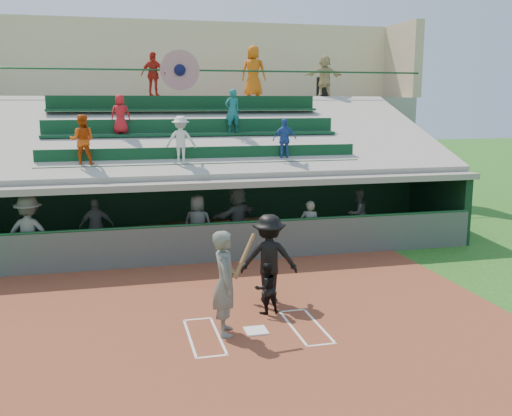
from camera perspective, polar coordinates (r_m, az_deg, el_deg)
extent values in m
plane|color=#215718|center=(11.41, 0.00, -12.33)|extent=(100.00, 100.00, 0.00)
cube|color=brown|center=(11.85, -0.60, -11.37)|extent=(11.00, 9.00, 0.02)
cube|color=white|center=(11.40, 0.00, -12.17)|extent=(0.43, 0.43, 0.03)
cube|color=silver|center=(11.26, -3.80, -12.56)|extent=(0.05, 1.80, 0.01)
cube|color=white|center=(11.59, 3.68, -11.85)|extent=(0.05, 1.80, 0.01)
cube|color=silver|center=(11.18, -6.65, -12.77)|extent=(0.05, 1.80, 0.01)
cube|color=white|center=(11.76, 6.29, -11.56)|extent=(0.05, 1.80, 0.01)
cube|color=white|center=(12.04, -5.89, -11.00)|extent=(0.60, 0.05, 0.01)
cube|color=silver|center=(12.46, 3.63, -10.20)|extent=(0.60, 0.05, 0.01)
cube|color=white|center=(10.41, -4.43, -14.59)|extent=(0.60, 0.05, 0.01)
cube|color=white|center=(10.89, 6.56, -13.43)|extent=(0.60, 0.05, 0.01)
cube|color=gray|center=(17.70, -5.28, -3.90)|extent=(16.00, 3.50, 0.04)
cube|color=gray|center=(23.93, -7.85, 5.39)|extent=(20.00, 3.00, 4.60)
cube|color=#4E534E|center=(15.89, -4.36, -3.60)|extent=(16.00, 0.06, 1.10)
cylinder|color=#154222|center=(15.76, -4.39, -1.59)|extent=(16.00, 0.08, 0.08)
cube|color=black|center=(19.16, -6.14, 0.51)|extent=(16.00, 0.25, 2.20)
cube|color=black|center=(20.23, 17.67, 0.61)|extent=(0.25, 3.50, 2.20)
cube|color=gray|center=(17.28, -5.41, 3.11)|extent=(16.40, 3.90, 0.18)
cube|color=gray|center=(20.86, -6.80, 1.47)|extent=(16.40, 3.50, 2.30)
cube|color=gray|center=(22.34, -7.40, 5.04)|extent=(16.40, 0.30, 4.60)
cube|color=gray|center=(18.99, -6.32, 7.56)|extent=(16.40, 6.51, 2.37)
cube|color=#0C351A|center=(16.69, -5.15, 4.41)|extent=(9.40, 0.42, 0.08)
cube|color=#0C371D|center=(16.86, -5.27, 5.36)|extent=(9.40, 0.06, 0.45)
cube|color=#0D3920|center=(18.50, -6.11, 7.33)|extent=(9.40, 0.42, 0.08)
cube|color=#0D3A1F|center=(18.68, -6.21, 8.16)|extent=(9.40, 0.06, 0.45)
cube|color=#0C371D|center=(20.35, -6.90, 9.73)|extent=(9.40, 0.42, 0.08)
cube|color=#0C3419|center=(20.55, -6.98, 10.46)|extent=(9.40, 0.06, 0.45)
imported|color=#C5440B|center=(16.55, -16.99, 6.51)|extent=(0.73, 0.60, 1.40)
imported|color=silver|center=(16.63, -7.52, 6.80)|extent=(0.95, 0.66, 1.34)
imported|color=#294CA4|center=(17.27, 2.89, 6.86)|extent=(0.74, 0.33, 1.25)
imported|color=red|center=(18.40, -13.40, 9.11)|extent=(0.64, 0.46, 1.22)
imported|color=#176168|center=(18.78, -2.38, 9.68)|extent=(0.57, 0.45, 1.40)
cylinder|color=#133E21|center=(22.37, -7.64, 13.50)|extent=(20.00, 0.07, 0.07)
cylinder|color=maroon|center=(22.35, -7.63, 13.51)|extent=(1.50, 0.06, 1.50)
sphere|color=#0D0F36|center=(22.32, -7.62, 13.51)|extent=(0.44, 0.44, 0.44)
cube|color=#C9B586|center=(25.38, -8.46, 14.49)|extent=(20.00, 0.40, 3.20)
cube|color=tan|center=(26.86, 14.34, 14.07)|extent=(0.40, 3.00, 3.20)
imported|color=#51534F|center=(10.98, -3.11, -7.47)|extent=(0.59, 0.81, 2.04)
cylinder|color=brown|center=(10.75, -1.15, -4.75)|extent=(0.56, 0.54, 0.75)
sphere|color=olive|center=(10.94, -2.44, -6.38)|extent=(0.10, 0.10, 0.10)
imported|color=black|center=(12.14, 1.03, -8.02)|extent=(0.61, 0.52, 1.10)
imported|color=black|center=(12.75, 1.31, -5.03)|extent=(1.41, 0.99, 1.98)
cube|color=brown|center=(18.94, -6.05, -2.11)|extent=(16.34, 3.98, 0.50)
imported|color=#565954|center=(16.16, -21.72, -2.33)|extent=(1.40, 0.96, 1.99)
imported|color=#60635D|center=(17.14, -15.67, -1.80)|extent=(1.02, 0.53, 1.67)
imported|color=#585A55|center=(16.71, -5.83, -1.65)|extent=(0.99, 0.83, 1.74)
imported|color=#61635E|center=(17.49, -1.88, -0.86)|extent=(1.74, 1.39, 1.85)
imported|color=#575954|center=(16.82, 5.38, -1.87)|extent=(0.67, 0.56, 1.56)
imported|color=#535551|center=(18.89, 10.10, -0.55)|extent=(0.95, 0.86, 1.60)
cylinder|color=black|center=(24.95, 6.71, 11.89)|extent=(0.56, 0.56, 0.84)
imported|color=red|center=(22.44, -10.20, 13.01)|extent=(1.06, 0.78, 1.67)
imported|color=#CA570B|center=(23.50, -0.26, 13.49)|extent=(1.17, 1.00, 2.03)
imported|color=tan|center=(24.05, 6.86, 12.95)|extent=(1.60, 0.58, 1.69)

